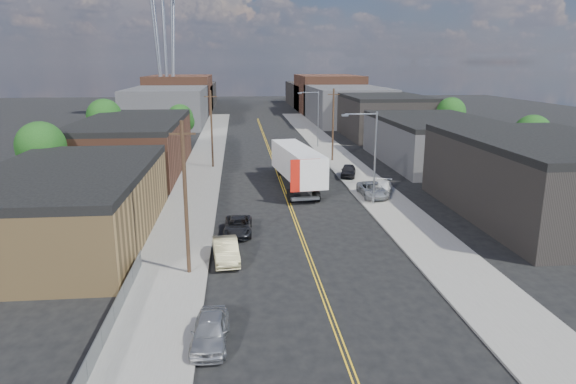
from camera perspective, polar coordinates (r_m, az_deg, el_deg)
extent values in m
plane|color=black|center=(82.86, -2.17, 4.88)|extent=(260.00, 260.00, 0.00)
cube|color=gold|center=(68.13, -1.41, 2.85)|extent=(0.32, 120.00, 0.01)
cube|color=slate|center=(68.11, -9.42, 2.72)|extent=(5.00, 140.00, 0.15)
cube|color=slate|center=(69.43, 6.44, 3.04)|extent=(5.00, 140.00, 0.15)
cube|color=olive|center=(43.17, -23.17, -1.62)|extent=(12.00, 22.00, 5.00)
cube|color=black|center=(42.55, -23.53, 2.01)|extent=(12.00, 22.00, 0.60)
cube|color=#4E2D1F|center=(67.74, -16.79, 4.76)|extent=(12.00, 26.00, 6.00)
cube|color=black|center=(67.31, -16.99, 7.53)|extent=(12.00, 26.00, 0.60)
cube|color=black|center=(50.54, 26.62, 1.08)|extent=(14.00, 22.00, 6.50)
cube|color=black|center=(49.94, 27.07, 5.04)|extent=(14.00, 22.00, 0.60)
cube|color=navy|center=(47.21, 19.65, 1.37)|extent=(0.30, 20.00, 0.80)
cube|color=#323234|center=(73.52, 15.95, 5.32)|extent=(14.00, 24.00, 5.50)
cube|color=black|center=(73.14, 16.12, 7.68)|extent=(14.00, 24.00, 0.60)
cube|color=black|center=(97.89, 10.47, 8.17)|extent=(14.00, 22.00, 7.00)
cube|color=black|center=(97.57, 10.57, 10.38)|extent=(14.00, 22.00, 0.60)
cube|color=#323234|center=(117.98, -13.12, 9.27)|extent=(16.00, 30.00, 8.00)
cube|color=#323234|center=(119.60, 6.52, 9.61)|extent=(16.00, 30.00, 8.00)
cube|color=#4E2D1F|center=(142.68, -11.87, 10.54)|extent=(16.00, 26.00, 10.00)
cube|color=#4E2D1F|center=(144.02, 4.44, 10.82)|extent=(16.00, 26.00, 10.00)
cube|color=black|center=(162.64, -11.10, 10.46)|extent=(16.00, 40.00, 7.00)
cube|color=black|center=(163.81, 3.21, 10.72)|extent=(16.00, 40.00, 7.00)
cylinder|color=gray|center=(132.75, -13.44, 14.53)|extent=(0.80, 0.80, 30.00)
cylinder|color=gray|center=(131.25, -14.33, 14.48)|extent=(1.94, 1.94, 29.98)
cylinder|color=gray|center=(130.79, -12.76, 14.57)|extent=(1.94, 1.94, 29.98)
cylinder|color=gray|center=(134.73, -14.11, 14.48)|extent=(1.94, 1.94, 29.98)
cylinder|color=gray|center=(134.28, -12.57, 14.57)|extent=(1.94, 1.94, 29.98)
cylinder|color=gray|center=(49.16, 9.65, 3.56)|extent=(0.18, 0.18, 9.00)
cylinder|color=gray|center=(48.19, 8.12, 8.57)|extent=(3.00, 0.12, 0.12)
cube|color=gray|center=(47.87, 6.35, 8.47)|extent=(0.60, 0.25, 0.18)
cylinder|color=gray|center=(83.10, 3.37, 8.03)|extent=(0.18, 0.18, 9.00)
cylinder|color=gray|center=(82.53, 2.36, 10.99)|extent=(3.00, 0.12, 0.12)
cube|color=gray|center=(82.34, 1.31, 10.93)|extent=(0.60, 0.25, 0.18)
cylinder|color=black|center=(32.90, -11.31, -0.90)|extent=(0.26, 0.26, 10.00)
cube|color=black|center=(32.08, -11.67, 6.36)|extent=(1.60, 0.12, 0.12)
cylinder|color=black|center=(67.24, -8.48, 6.87)|extent=(0.26, 0.26, 10.00)
cube|color=black|center=(66.84, -8.61, 10.44)|extent=(1.60, 0.12, 0.12)
cylinder|color=black|center=(71.32, 5.02, 7.38)|extent=(0.26, 0.26, 10.00)
cube|color=black|center=(70.95, 5.10, 10.75)|extent=(1.60, 0.12, 0.12)
cube|color=slate|center=(28.99, -18.79, -12.86)|extent=(0.02, 16.00, 1.20)
cube|color=slate|center=(28.73, -18.89, -11.79)|extent=(0.05, 16.00, 0.05)
cylinder|color=black|center=(56.22, -25.40, 1.23)|extent=(0.36, 0.36, 4.25)
sphere|color=black|center=(55.64, -25.77, 4.64)|extent=(4.76, 4.76, 4.76)
sphere|color=black|center=(55.84, -25.00, 3.87)|extent=(3.74, 3.74, 3.74)
sphere|color=black|center=(55.53, -26.33, 3.94)|extent=(3.40, 3.40, 3.40)
cylinder|color=black|center=(79.78, -19.52, 5.35)|extent=(0.36, 0.36, 4.50)
sphere|color=black|center=(79.35, -19.73, 7.92)|extent=(5.04, 5.04, 5.04)
sphere|color=black|center=(79.59, -19.20, 7.32)|extent=(3.96, 3.96, 3.96)
sphere|color=black|center=(79.15, -20.11, 7.41)|extent=(3.60, 3.60, 3.60)
cylinder|color=black|center=(84.92, -11.80, 6.10)|extent=(0.36, 0.36, 3.75)
sphere|color=black|center=(84.56, -11.90, 8.11)|extent=(4.20, 4.20, 4.20)
sphere|color=black|center=(84.87, -11.45, 7.65)|extent=(3.30, 3.30, 3.30)
sphere|color=black|center=(84.27, -12.25, 7.72)|extent=(3.00, 3.00, 3.00)
cylinder|color=black|center=(68.28, 25.23, 3.22)|extent=(0.36, 0.36, 4.00)
sphere|color=black|center=(67.81, 25.51, 5.87)|extent=(4.48, 4.48, 4.48)
sphere|color=black|center=(68.48, 25.74, 5.24)|extent=(3.52, 3.52, 3.52)
sphere|color=black|center=(67.29, 25.26, 5.36)|extent=(3.20, 3.20, 3.20)
cylinder|color=black|center=(89.45, 17.50, 6.31)|extent=(0.36, 0.36, 4.25)
sphere|color=black|center=(89.08, 17.66, 8.47)|extent=(4.76, 4.76, 4.76)
sphere|color=black|center=(89.67, 17.90, 7.94)|extent=(3.74, 3.74, 3.74)
sphere|color=black|center=(88.57, 17.43, 8.07)|extent=(3.40, 3.40, 3.40)
cube|color=silver|center=(55.67, 1.04, 3.33)|extent=(4.71, 13.70, 3.13)
cube|color=#AC170D|center=(49.14, 1.94, 1.85)|extent=(2.92, 0.52, 3.15)
cube|color=gray|center=(49.68, 1.91, -0.73)|extent=(2.82, 0.97, 0.25)
cube|color=black|center=(63.97, 0.18, 3.69)|extent=(3.26, 3.93, 3.47)
cylinder|color=black|center=(51.04, 1.71, -0.39)|extent=(3.04, 1.51, 1.12)
cylinder|color=black|center=(64.20, 0.18, 2.66)|extent=(2.92, 1.49, 1.12)
imported|color=#9B9DA0|center=(26.15, -8.66, -14.99)|extent=(1.94, 4.39, 1.47)
imported|color=#9A9165|center=(36.00, -6.92, -6.46)|extent=(2.09, 4.84, 1.55)
imported|color=black|center=(41.46, -5.58, -3.78)|extent=(2.36, 4.82, 1.32)
imported|color=#A7AAAC|center=(52.82, 9.38, 0.27)|extent=(2.40, 5.17, 1.43)
imported|color=white|center=(53.55, 10.37, 0.37)|extent=(3.54, 5.04, 1.35)
imported|color=black|center=(61.75, 6.72, 2.38)|extent=(2.68, 4.45, 1.42)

